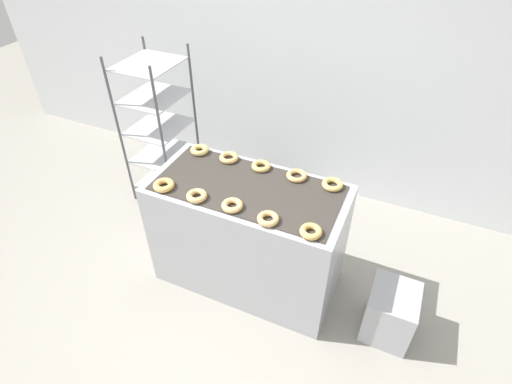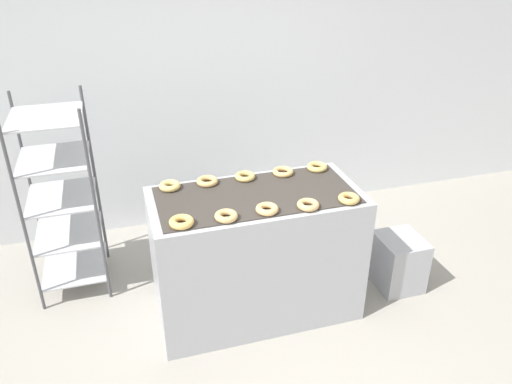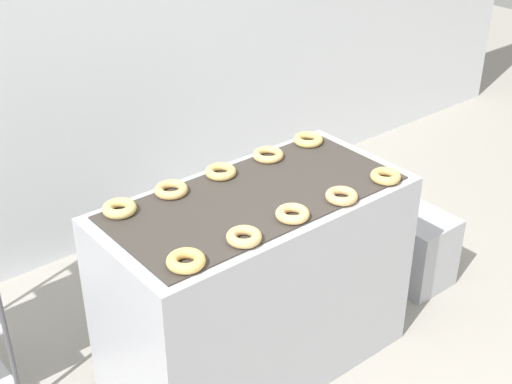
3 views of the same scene
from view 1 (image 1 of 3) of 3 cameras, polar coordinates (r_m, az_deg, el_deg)
The scene contains 15 objects.
ground_plane at distance 3.28m, azimuth -5.73°, elevation -19.25°, with size 14.00×14.00×0.00m, color #9E998E.
wall_back at distance 3.95m, azimuth 8.56°, elevation 18.11°, with size 8.00×0.05×2.80m.
fryer_machine at distance 3.22m, azimuth -1.09°, elevation -6.24°, with size 1.46×0.71×0.99m.
baking_rack_cart at distance 4.13m, azimuth -13.68°, elevation 9.02°, with size 0.52×0.60×1.56m.
glaze_bin at distance 3.25m, azimuth 18.57°, elevation -16.01°, with size 0.34×0.38×0.44m.
donut_near_leftmost at distance 2.95m, azimuth -13.05°, elevation 0.96°, with size 0.15×0.15×0.04m, color #EAB660.
donut_near_left at distance 2.81m, azimuth -8.47°, elevation -0.55°, with size 0.15×0.15×0.04m, color #DCB06E.
donut_near_center at distance 2.71m, azimuth -3.33°, elevation -1.95°, with size 0.15×0.15×0.04m, color #EAB571.
donut_near_right at distance 2.61m, azimuth 1.73°, elevation -3.83°, with size 0.15×0.15×0.04m, color #DEAC6D.
donut_near_rightmost at distance 2.55m, azimuth 7.84°, elevation -5.59°, with size 0.14×0.14×0.04m, color #DDAD5F.
donut_far_leftmost at distance 3.29m, azimuth -8.07°, elevation 5.96°, with size 0.15×0.15×0.04m, color #DCBE6D.
donut_far_left at distance 3.17m, azimuth -3.90°, elevation 4.92°, with size 0.15×0.15×0.04m, color #DFAF68.
donut_far_center at distance 3.07m, azimuth 0.73°, elevation 3.73°, with size 0.15×0.15×0.04m, color #D9B665.
donut_far_right at distance 2.99m, azimuth 5.82°, elevation 2.35°, with size 0.15×0.15×0.04m, color #E6B26B.
donut_far_rightmost at distance 2.94m, azimuth 10.86°, elevation 1.07°, with size 0.15×0.15×0.04m, color #DEBB65.
Camera 1 is at (0.98, -1.44, 2.78)m, focal length 28.00 mm.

